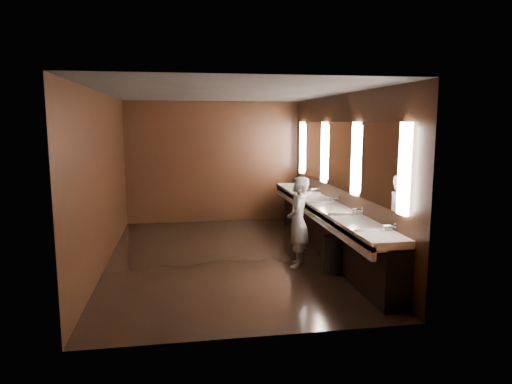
# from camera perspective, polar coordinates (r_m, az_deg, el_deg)

# --- Properties ---
(floor) EXTENTS (6.00, 6.00, 0.00)m
(floor) POSITION_cam_1_polar(r_m,az_deg,el_deg) (8.00, -3.63, -8.16)
(floor) COLOR black
(floor) RESTS_ON ground
(ceiling) EXTENTS (4.00, 6.00, 0.02)m
(ceiling) POSITION_cam_1_polar(r_m,az_deg,el_deg) (7.67, -3.83, 12.27)
(ceiling) COLOR #2D2D2B
(ceiling) RESTS_ON wall_back
(wall_back) EXTENTS (4.00, 0.02, 2.80)m
(wall_back) POSITION_cam_1_polar(r_m,az_deg,el_deg) (10.69, -5.35, 3.74)
(wall_back) COLOR black
(wall_back) RESTS_ON floor
(wall_front) EXTENTS (4.00, 0.02, 2.80)m
(wall_front) POSITION_cam_1_polar(r_m,az_deg,el_deg) (4.77, -0.10, -2.42)
(wall_front) COLOR black
(wall_front) RESTS_ON floor
(wall_left) EXTENTS (0.02, 6.00, 2.80)m
(wall_left) POSITION_cam_1_polar(r_m,az_deg,el_deg) (7.78, -18.56, 1.46)
(wall_left) COLOR black
(wall_left) RESTS_ON floor
(wall_right) EXTENTS (0.02, 6.00, 2.80)m
(wall_right) POSITION_cam_1_polar(r_m,az_deg,el_deg) (8.16, 10.40, 2.09)
(wall_right) COLOR black
(wall_right) RESTS_ON floor
(sink_counter) EXTENTS (0.55, 5.40, 1.01)m
(sink_counter) POSITION_cam_1_polar(r_m,az_deg,el_deg) (8.24, 8.87, -4.18)
(sink_counter) COLOR black
(sink_counter) RESTS_ON floor
(mirror_band) EXTENTS (0.06, 5.03, 1.15)m
(mirror_band) POSITION_cam_1_polar(r_m,az_deg,el_deg) (8.12, 10.33, 4.54)
(mirror_band) COLOR #FFE2D1
(mirror_band) RESTS_ON wall_right
(person) EXTENTS (0.51, 0.62, 1.46)m
(person) POSITION_cam_1_polar(r_m,az_deg,el_deg) (7.38, 5.27, -3.76)
(person) COLOR #7D95BB
(person) RESTS_ON floor
(trash_bin) EXTENTS (0.44, 0.44, 0.57)m
(trash_bin) POSITION_cam_1_polar(r_m,az_deg,el_deg) (7.26, 9.81, -7.70)
(trash_bin) COLOR black
(trash_bin) RESTS_ON floor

